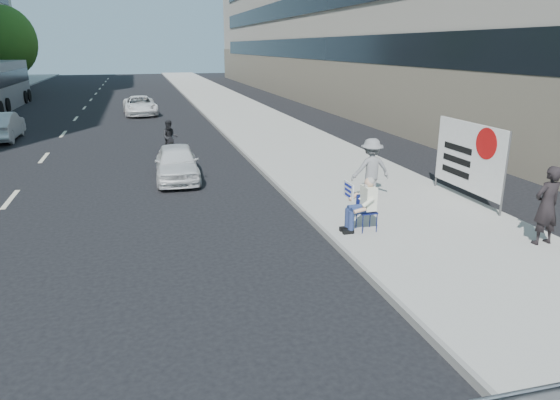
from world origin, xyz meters
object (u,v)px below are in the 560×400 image
object	(u,v)px
white_sedan_mid	(1,126)
white_sedan_far	(140,106)
white_sedan_near	(177,163)
protest_banner	(469,157)
pedestrian_woman	(547,206)
jogger	(371,169)
motorcycle	(170,139)
seated_protester	(363,201)

from	to	relation	value
white_sedan_mid	white_sedan_far	distance (m)	10.29
white_sedan_near	white_sedan_mid	bearing A→B (deg)	129.68
protest_banner	white_sedan_mid	world-z (taller)	protest_banner
pedestrian_woman	white_sedan_mid	xyz separation A→B (m)	(-14.87, 18.26, -0.35)
pedestrian_woman	protest_banner	xyz separation A→B (m)	(0.38, 3.35, 0.37)
protest_banner	white_sedan_near	bearing A→B (deg)	146.74
jogger	white_sedan_near	world-z (taller)	jogger
pedestrian_woman	motorcycle	distance (m)	14.73
pedestrian_woman	white_sedan_far	xyz separation A→B (m)	(-8.32, 26.21, -0.42)
pedestrian_woman	white_sedan_far	bearing A→B (deg)	-76.21
pedestrian_woman	white_sedan_mid	bearing A→B (deg)	-54.67
seated_protester	protest_banner	size ratio (longest dim) A/B	0.43
jogger	motorcycle	size ratio (longest dim) A/B	0.86
seated_protester	protest_banner	xyz separation A→B (m)	(3.89, 1.50, 0.53)
pedestrian_woman	motorcycle	size ratio (longest dim) A/B	0.87
motorcycle	white_sedan_near	bearing A→B (deg)	-90.72
jogger	motorcycle	world-z (taller)	jogger
motorcycle	seated_protester	bearing A→B (deg)	-71.04
seated_protester	protest_banner	distance (m)	4.20
seated_protester	jogger	world-z (taller)	jogger
seated_protester	white_sedan_far	size ratio (longest dim) A/B	0.30
white_sedan_mid	seated_protester	bearing A→B (deg)	123.48
protest_banner	seated_protester	bearing A→B (deg)	-158.88
white_sedan_near	motorcycle	bearing A→B (deg)	91.37
jogger	protest_banner	distance (m)	2.73
protest_banner	pedestrian_woman	bearing A→B (deg)	-96.47
pedestrian_woman	white_sedan_near	distance (m)	11.14
protest_banner	white_sedan_far	size ratio (longest dim) A/B	0.69
pedestrian_woman	protest_banner	bearing A→B (deg)	-100.30
pedestrian_woman	white_sedan_mid	size ratio (longest dim) A/B	0.43
seated_protester	jogger	bearing A→B (deg)	60.46
white_sedan_mid	motorcycle	bearing A→B (deg)	143.24
protest_banner	white_sedan_near	xyz separation A→B (m)	(-7.69, 5.05, -0.80)
white_sedan_near	seated_protester	bearing A→B (deg)	-57.63
white_sedan_near	pedestrian_woman	bearing A→B (deg)	-46.70
white_sedan_mid	pedestrian_woman	bearing A→B (deg)	127.96
motorcycle	pedestrian_woman	bearing A→B (deg)	-60.36
seated_protester	white_sedan_far	xyz separation A→B (m)	(-4.81, 24.36, -0.26)
white_sedan_near	white_sedan_far	size ratio (longest dim) A/B	0.79
white_sedan_near	motorcycle	size ratio (longest dim) A/B	1.72
white_sedan_near	motorcycle	xyz separation A→B (m)	(0.07, 4.42, 0.04)
pedestrian_woman	white_sedan_mid	distance (m)	23.55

